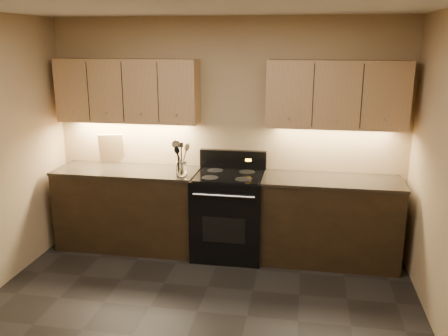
{
  "coord_description": "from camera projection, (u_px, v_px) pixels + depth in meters",
  "views": [
    {
      "loc": [
        0.88,
        -3.22,
        2.33
      ],
      "look_at": [
        0.06,
        1.45,
        1.07
      ],
      "focal_mm": 38.0,
      "sensor_mm": 36.0,
      "label": 1
    }
  ],
  "objects": [
    {
      "name": "ceiling",
      "position": [
        177.0,
        0.0,
        3.14
      ],
      "size": [
        4.0,
        4.0,
        0.0
      ],
      "primitive_type": "plane",
      "rotation": [
        3.14,
        0.0,
        0.0
      ],
      "color": "silver",
      "rests_on": "wall_back"
    },
    {
      "name": "wall_back",
      "position": [
        227.0,
        135.0,
        5.38
      ],
      "size": [
        4.0,
        0.04,
        2.6
      ],
      "primitive_type": "cube",
      "color": "tan",
      "rests_on": "ground"
    },
    {
      "name": "counter_left",
      "position": [
        129.0,
        208.0,
        5.49
      ],
      "size": [
        1.62,
        0.62,
        0.93
      ],
      "color": "black",
      "rests_on": "ground"
    },
    {
      "name": "counter_right",
      "position": [
        330.0,
        220.0,
        5.11
      ],
      "size": [
        1.46,
        0.62,
        0.93
      ],
      "color": "black",
      "rests_on": "ground"
    },
    {
      "name": "stove",
      "position": [
        229.0,
        214.0,
        5.27
      ],
      "size": [
        0.76,
        0.68,
        1.14
      ],
      "color": "black",
      "rests_on": "ground"
    },
    {
      "name": "upper_cab_left",
      "position": [
        128.0,
        91.0,
        5.29
      ],
      "size": [
        1.6,
        0.3,
        0.7
      ],
      "primitive_type": "cube",
      "color": "tan",
      "rests_on": "wall_back"
    },
    {
      "name": "upper_cab_right",
      "position": [
        337.0,
        95.0,
        4.91
      ],
      "size": [
        1.44,
        0.3,
        0.7
      ],
      "primitive_type": "cube",
      "color": "tan",
      "rests_on": "wall_back"
    },
    {
      "name": "outlet_plate",
      "position": [
        119.0,
        147.0,
        5.63
      ],
      "size": [
        0.08,
        0.01,
        0.12
      ],
      "primitive_type": "cube",
      "color": "#B2B5BA",
      "rests_on": "wall_back"
    },
    {
      "name": "utensil_crock",
      "position": [
        182.0,
        169.0,
        5.1
      ],
      "size": [
        0.15,
        0.15,
        0.15
      ],
      "color": "white",
      "rests_on": "counter_left"
    },
    {
      "name": "cutting_board",
      "position": [
        111.0,
        149.0,
        5.6
      ],
      "size": [
        0.31,
        0.17,
        0.36
      ],
      "primitive_type": "cube",
      "rotation": [
        0.25,
        0.0,
        0.24
      ],
      "color": "tan",
      "rests_on": "counter_left"
    },
    {
      "name": "wooden_spoon",
      "position": [
        179.0,
        159.0,
        5.06
      ],
      "size": [
        0.16,
        0.1,
        0.34
      ],
      "primitive_type": null,
      "rotation": [
        0.01,
        0.28,
        0.34
      ],
      "color": "tan",
      "rests_on": "utensil_crock"
    },
    {
      "name": "black_spoon",
      "position": [
        180.0,
        160.0,
        5.1
      ],
      "size": [
        0.08,
        0.13,
        0.32
      ],
      "primitive_type": null,
      "rotation": [
        0.23,
        -0.06,
        -0.01
      ],
      "color": "black",
      "rests_on": "utensil_crock"
    },
    {
      "name": "black_turner",
      "position": [
        181.0,
        159.0,
        5.06
      ],
      "size": [
        0.12,
        0.18,
        0.36
      ],
      "primitive_type": null,
      "rotation": [
        -0.25,
        0.01,
        0.3
      ],
      "color": "black",
      "rests_on": "utensil_crock"
    },
    {
      "name": "steel_spatula",
      "position": [
        183.0,
        158.0,
        5.07
      ],
      "size": [
        0.18,
        0.15,
        0.39
      ],
      "primitive_type": null,
      "rotation": [
        0.18,
        -0.15,
        -0.38
      ],
      "color": "silver",
      "rests_on": "utensil_crock"
    },
    {
      "name": "steel_skimmer",
      "position": [
        184.0,
        158.0,
        5.04
      ],
      "size": [
        0.18,
        0.1,
        0.38
      ],
      "primitive_type": null,
      "rotation": [
        -0.01,
        -0.25,
        0.05
      ],
      "color": "silver",
      "rests_on": "utensil_crock"
    }
  ]
}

